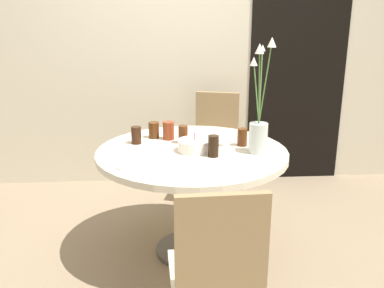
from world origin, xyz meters
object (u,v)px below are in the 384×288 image
side_plate (132,165)px  drink_glass_1 (213,146)px  flower_vase (259,123)px  drink_glass_4 (183,134)px  drink_glass_2 (169,131)px  drink_glass_0 (136,135)px  birthday_cake (194,146)px  drink_glass_3 (242,137)px  chair_near_front (217,268)px  drink_glass_5 (154,130)px  chair_right_flank (215,139)px

side_plate → drink_glass_1: (0.48, 0.13, 0.06)m
flower_vase → drink_glass_4: flower_vase is taller
drink_glass_2 → side_plate: bearing=-112.5°
drink_glass_1 → drink_glass_4: size_ratio=1.08×
flower_vase → drink_glass_0: bearing=162.8°
birthday_cake → drink_glass_3: 0.34m
flower_vase → drink_glass_3: (-0.07, 0.15, -0.14)m
chair_near_front → flower_vase: flower_vase is taller
drink_glass_2 → drink_glass_4: bearing=-46.1°
drink_glass_0 → drink_glass_4: bearing=-2.5°
birthday_cake → side_plate: bearing=-147.0°
drink_glass_3 → drink_glass_1: bearing=-135.7°
drink_glass_2 → drink_glass_5: drink_glass_2 is taller
birthday_cake → drink_glass_5: birthday_cake is taller
birthday_cake → flower_vase: flower_vase is taller
drink_glass_0 → drink_glass_4: size_ratio=0.95×
birthday_cake → drink_glass_2: bearing=119.8°
chair_near_front → drink_glass_3: 1.14m
drink_glass_0 → drink_glass_4: drink_glass_4 is taller
side_plate → drink_glass_3: size_ratio=1.79×
chair_right_flank → drink_glass_1: bearing=-82.0°
chair_right_flank → flower_vase: 1.12m
chair_right_flank → drink_glass_2: 0.86m
drink_glass_2 → drink_glass_5: (-0.10, 0.04, -0.01)m
side_plate → drink_glass_5: (0.11, 0.56, 0.05)m
chair_near_front → drink_glass_1: 0.91m
chair_right_flank → drink_glass_4: bearing=-95.9°
drink_glass_0 → chair_near_front: bearing=-70.6°
chair_near_front → flower_vase: 1.07m
chair_near_front → drink_glass_5: 1.35m
drink_glass_1 → drink_glass_3: bearing=44.3°
flower_vase → drink_glass_4: bearing=153.8°
flower_vase → chair_right_flank: bearing=98.0°
side_plate → drink_glass_2: drink_glass_2 is taller
chair_near_front → drink_glass_1: chair_near_front is taller
flower_vase → drink_glass_4: 0.53m
birthday_cake → drink_glass_0: bearing=153.2°
chair_near_front → side_plate: chair_near_front is taller
chair_right_flank → chair_near_front: (-0.22, -1.95, 0.00)m
chair_right_flank → drink_glass_4: (-0.31, -0.81, 0.28)m
flower_vase → side_plate: bearing=-166.0°
chair_right_flank → drink_glass_3: (0.07, -0.89, 0.28)m
flower_vase → drink_glass_0: flower_vase is taller
birthday_cake → side_plate: (-0.37, -0.24, -0.03)m
chair_near_front → drink_glass_3: size_ratio=7.88×
chair_near_front → drink_glass_2: size_ratio=7.36×
drink_glass_5 → drink_glass_2: bearing=-22.9°
chair_right_flank → chair_near_front: size_ratio=1.00×
birthday_cake → drink_glass_5: 0.41m
side_plate → drink_glass_3: 0.78m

